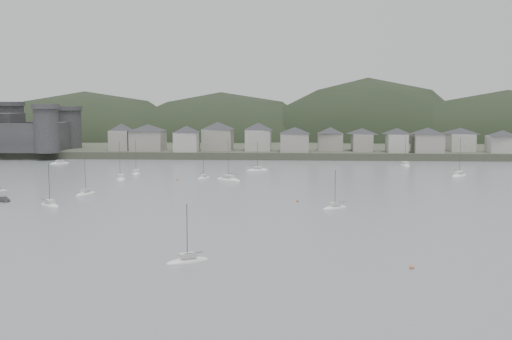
{
  "coord_description": "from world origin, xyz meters",
  "views": [
    {
      "loc": [
        10.21,
        -90.48,
        23.46
      ],
      "look_at": [
        0.0,
        75.0,
        6.0
      ],
      "focal_mm": 44.82,
      "sensor_mm": 36.0,
      "label": 1
    }
  ],
  "objects": [
    {
      "name": "ground",
      "position": [
        0.0,
        0.0,
        0.0
      ],
      "size": [
        900.0,
        900.0,
        0.0
      ],
      "primitive_type": "plane",
      "color": "slate",
      "rests_on": "ground"
    },
    {
      "name": "far_shore_land",
      "position": [
        0.0,
        295.0,
        1.5
      ],
      "size": [
        900.0,
        250.0,
        3.0
      ],
      "primitive_type": "cube",
      "color": "#383D2D",
      "rests_on": "ground"
    },
    {
      "name": "forested_ridge",
      "position": [
        4.83,
        269.4,
        -11.28
      ],
      "size": [
        851.55,
        103.94,
        102.57
      ],
      "color": "black",
      "rests_on": "ground"
    },
    {
      "name": "waterfront_town",
      "position": [
        50.59,
        183.34,
        8.66
      ],
      "size": [
        451.48,
        28.46,
        12.92
      ],
      "color": "gray",
      "rests_on": "far_shore_land"
    },
    {
      "name": "moored_fleet",
      "position": [
        -7.19,
        72.97,
        0.18
      ],
      "size": [
        249.18,
        178.45,
        13.45
      ],
      "color": "white",
      "rests_on": "ground"
    },
    {
      "name": "motor_launch_far",
      "position": [
        -60.89,
        58.32,
        0.28
      ],
      "size": [
        8.73,
        8.92,
        4.17
      ],
      "rotation": [
        0.0,
        0.0,
        3.9
      ],
      "color": "black",
      "rests_on": "ground"
    },
    {
      "name": "mooring_buoys",
      "position": [
        4.86,
        48.21,
        0.15
      ],
      "size": [
        195.46,
        102.13,
        0.7
      ],
      "color": "#C16D40",
      "rests_on": "ground"
    }
  ]
}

